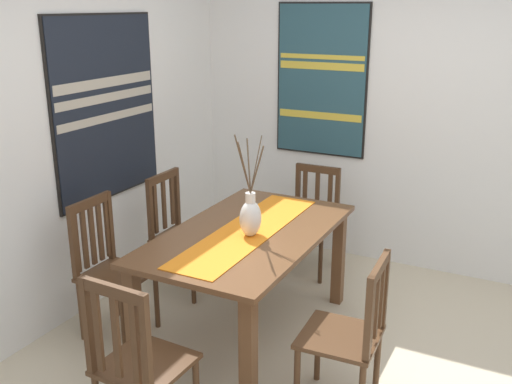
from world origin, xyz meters
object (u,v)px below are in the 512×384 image
chair_1 (137,362)px  chair_2 (311,218)px  centerpiece_vase (250,216)px  chair_4 (350,334)px  dining_table (248,248)px  painting_on_back_wall (106,108)px  chair_0 (179,232)px  painting_on_side_wall (322,81)px  chair_3 (109,266)px

chair_1 → chair_2: bearing=0.7°
centerpiece_vase → chair_4: centerpiece_vase is taller
dining_table → chair_4: 0.97m
chair_4 → painting_on_back_wall: 2.40m
chair_4 → painting_on_back_wall: (0.57, 2.11, 0.99)m
chair_0 → painting_on_side_wall: (1.26, -0.68, 1.08)m
painting_on_back_wall → dining_table: bearing=-96.9°
centerpiece_vase → painting_on_back_wall: 1.44m
dining_table → chair_0: chair_0 is taller
chair_1 → painting_on_side_wall: 3.03m
centerpiece_vase → chair_4: bearing=-114.1°
chair_3 → painting_on_side_wall: bearing=-19.7°
chair_1 → painting_on_side_wall: size_ratio=0.75×
chair_1 → painting_on_back_wall: size_ratio=0.73×
centerpiece_vase → chair_0: size_ratio=0.71×
dining_table → chair_3: chair_3 is taller
painting_on_back_wall → centerpiece_vase: bearing=-99.4°
chair_3 → painting_on_back_wall: bearing=36.2°
chair_0 → chair_4: 1.86m
chair_0 → painting_on_side_wall: size_ratio=0.73×
chair_2 → chair_4: chair_4 is taller
centerpiece_vase → chair_0: (0.46, 0.88, -0.43)m
chair_1 → painting_on_side_wall: painting_on_side_wall is taller
centerpiece_vase → chair_3: (-0.31, 0.92, -0.41)m
chair_4 → dining_table: bearing=63.7°
chair_0 → painting_on_back_wall: size_ratio=0.70×
chair_0 → chair_1: (-1.57, -0.82, 0.01)m
chair_0 → painting_on_side_wall: bearing=-28.3°
chair_4 → painting_on_side_wall: size_ratio=0.71×
chair_2 → chair_4: bearing=-151.4°
chair_3 → dining_table: bearing=-66.3°
chair_0 → chair_4: (-0.81, -1.67, -0.01)m
chair_1 → chair_3: (0.80, 0.87, 0.01)m
chair_0 → chair_3: chair_3 is taller
centerpiece_vase → chair_3: size_ratio=0.70×
chair_2 → chair_4: (-1.62, -0.88, 0.01)m
centerpiece_vase → painting_on_side_wall: 1.84m
painting_on_side_wall → centerpiece_vase: bearing=-173.4°
chair_0 → chair_1: 1.77m
dining_table → chair_2: (1.20, 0.03, -0.19)m
centerpiece_vase → painting_on_back_wall: painting_on_back_wall is taller
painting_on_back_wall → chair_4: bearing=-105.2°
centerpiece_vase → chair_1: 1.19m
dining_table → chair_3: 0.96m
chair_3 → painting_on_back_wall: (0.53, 0.39, 0.96)m
painting_on_back_wall → painting_on_side_wall: 1.86m
centerpiece_vase → painting_on_side_wall: size_ratio=0.52×
centerpiece_vase → chair_3: centerpiece_vase is taller
chair_2 → painting_on_back_wall: size_ratio=0.66×
chair_2 → painting_on_back_wall: (-1.05, 1.23, 1.00)m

